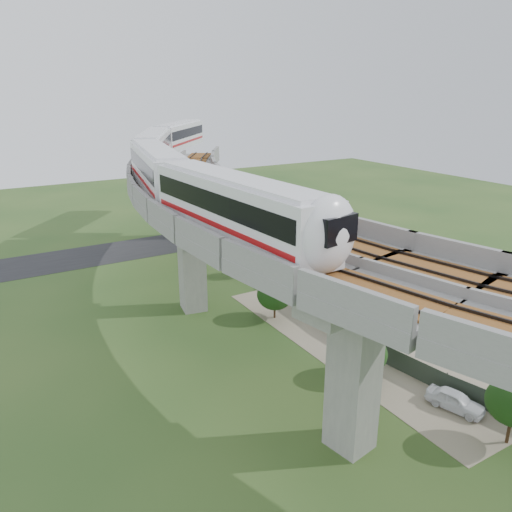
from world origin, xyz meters
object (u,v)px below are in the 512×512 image
(metro_train, at_px, (177,157))
(car_white, at_px, (455,400))
(car_dark, at_px, (313,283))
(car_red, at_px, (431,325))

(metro_train, height_order, car_white, metro_train)
(car_dark, bearing_deg, metro_train, 19.99)
(car_white, bearing_deg, car_red, 33.04)
(metro_train, relative_size, car_white, 16.81)
(car_white, xyz_separation_m, car_red, (6.69, 7.66, 0.06))
(car_white, distance_m, car_red, 10.17)
(car_white, xyz_separation_m, car_dark, (4.10, 19.80, 0.03))
(metro_train, bearing_deg, car_red, -61.12)
(car_red, height_order, car_dark, car_red)
(car_red, bearing_deg, car_white, -59.62)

